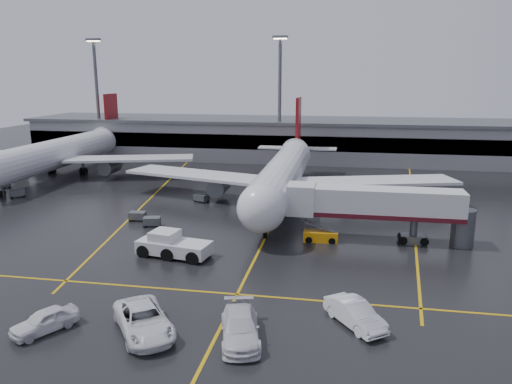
# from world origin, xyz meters

# --- Properties ---
(ground) EXTENTS (220.00, 220.00, 0.00)m
(ground) POSITION_xyz_m (0.00, 0.00, 0.00)
(ground) COLOR black
(ground) RESTS_ON ground
(apron_line_centre) EXTENTS (0.25, 90.00, 0.02)m
(apron_line_centre) POSITION_xyz_m (0.00, 0.00, 0.01)
(apron_line_centre) COLOR gold
(apron_line_centre) RESTS_ON ground
(apron_line_stop) EXTENTS (60.00, 0.25, 0.02)m
(apron_line_stop) POSITION_xyz_m (0.00, -22.00, 0.01)
(apron_line_stop) COLOR gold
(apron_line_stop) RESTS_ON ground
(apron_line_left) EXTENTS (9.99, 69.35, 0.02)m
(apron_line_left) POSITION_xyz_m (-20.00, 10.00, 0.01)
(apron_line_left) COLOR gold
(apron_line_left) RESTS_ON ground
(apron_line_right) EXTENTS (7.57, 69.64, 0.02)m
(apron_line_right) POSITION_xyz_m (18.00, 10.00, 0.01)
(apron_line_right) COLOR gold
(apron_line_right) RESTS_ON ground
(terminal) EXTENTS (122.00, 19.00, 8.60)m
(terminal) POSITION_xyz_m (0.00, 47.93, 4.32)
(terminal) COLOR gray
(terminal) RESTS_ON ground
(light_mast_left) EXTENTS (3.00, 1.20, 25.45)m
(light_mast_left) POSITION_xyz_m (-45.00, 42.00, 14.47)
(light_mast_left) COLOR #595B60
(light_mast_left) RESTS_ON ground
(light_mast_mid) EXTENTS (3.00, 1.20, 25.45)m
(light_mast_mid) POSITION_xyz_m (-5.00, 42.00, 14.47)
(light_mast_mid) COLOR #595B60
(light_mast_mid) RESTS_ON ground
(main_airliner) EXTENTS (48.80, 45.60, 14.10)m
(main_airliner) POSITION_xyz_m (0.00, 9.70, 4.21)
(main_airliner) COLOR silver
(main_airliner) RESTS_ON ground
(second_airliner) EXTENTS (48.80, 45.60, 14.10)m
(second_airliner) POSITION_xyz_m (-42.00, 21.70, 4.21)
(second_airliner) COLOR silver
(second_airliner) RESTS_ON ground
(jet_bridge) EXTENTS (19.90, 3.40, 6.05)m
(jet_bridge) POSITION_xyz_m (11.87, -6.00, 3.93)
(jet_bridge) COLOR silver
(jet_bridge) RESTS_ON ground
(pushback_tractor) EXTENTS (7.76, 4.26, 2.63)m
(pushback_tractor) POSITION_xyz_m (-8.32, -14.34, 1.05)
(pushback_tractor) COLOR silver
(pushback_tractor) RESTS_ON ground
(belt_loader) EXTENTS (3.77, 1.85, 2.36)m
(belt_loader) POSITION_xyz_m (6.12, -7.18, 0.58)
(belt_loader) COLOR orange
(belt_loader) RESTS_ON ground
(service_van_a) EXTENTS (6.69, 7.53, 1.94)m
(service_van_a) POSITION_xyz_m (-5.12, -29.27, 0.97)
(service_van_a) COLOR white
(service_van_a) RESTS_ON ground
(service_van_b) EXTENTS (4.03, 6.76, 1.84)m
(service_van_b) POSITION_xyz_m (1.74, -28.95, 0.92)
(service_van_b) COLOR silver
(service_van_b) RESTS_ON ground
(service_van_c) EXTENTS (4.78, 5.56, 1.81)m
(service_van_c) POSITION_xyz_m (9.51, -25.49, 0.90)
(service_van_c) COLOR white
(service_van_c) RESTS_ON ground
(service_van_d) EXTENTS (4.08, 5.03, 1.61)m
(service_van_d) POSITION_xyz_m (-12.12, -30.25, 0.81)
(service_van_d) COLOR white
(service_van_d) RESTS_ON ground
(baggage_cart_a) EXTENTS (2.25, 1.73, 1.12)m
(baggage_cart_a) POSITION_xyz_m (-14.20, -5.16, 0.63)
(baggage_cart_a) COLOR #595B60
(baggage_cart_a) RESTS_ON ground
(baggage_cart_b) EXTENTS (2.09, 1.44, 1.12)m
(baggage_cart_b) POSITION_xyz_m (-16.87, -3.23, 0.63)
(baggage_cart_b) COLOR #595B60
(baggage_cart_b) RESTS_ON ground
(baggage_cart_c) EXTENTS (2.36, 2.02, 1.12)m
(baggage_cart_c) POSITION_xyz_m (-11.64, 7.24, 0.63)
(baggage_cart_c) COLOR #595B60
(baggage_cart_c) RESTS_ON ground
(baggage_cart_d) EXTENTS (2.33, 1.92, 1.12)m
(baggage_cart_d) POSITION_xyz_m (-45.85, 10.39, 0.63)
(baggage_cart_d) COLOR #595B60
(baggage_cart_d) RESTS_ON ground
(baggage_cart_e) EXTENTS (2.36, 2.30, 1.12)m
(baggage_cart_e) POSITION_xyz_m (-39.65, 5.19, 0.63)
(baggage_cart_e) COLOR #595B60
(baggage_cart_e) RESTS_ON ground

